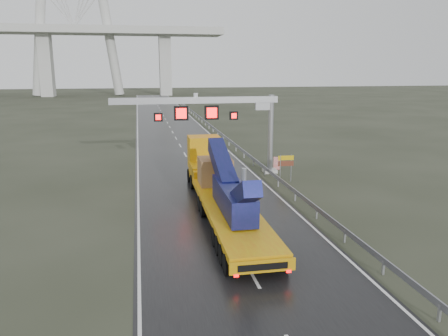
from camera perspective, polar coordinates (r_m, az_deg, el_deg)
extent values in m
plane|color=#282D1F|center=(22.92, 2.48, -11.73)|extent=(400.00, 400.00, 0.00)
cube|color=black|center=(61.19, -6.29, 3.88)|extent=(11.00, 200.00, 0.02)
cube|color=beige|center=(41.12, 6.00, -0.36)|extent=(1.20, 1.20, 0.30)
cylinder|color=#9B9DA3|center=(40.47, 6.11, 4.40)|extent=(0.48, 0.48, 7.20)
cube|color=#9B9DA3|center=(38.65, -3.72, 8.82)|extent=(14.80, 0.55, 0.55)
cube|color=#9B9DA3|center=(39.93, 5.10, 8.21)|extent=(1.40, 0.35, 0.90)
cube|color=#9B9DA3|center=(38.62, -3.73, 9.48)|extent=(0.35, 0.35, 0.35)
cube|color=black|center=(38.55, -5.61, 7.13)|extent=(1.25, 0.25, 1.25)
cube|color=#FF0C0C|center=(38.41, -5.59, 7.11)|extent=(0.90, 0.02, 0.90)
cube|color=black|center=(38.90, -1.62, 7.24)|extent=(1.25, 0.25, 1.25)
cube|color=#FF0C0C|center=(38.76, -1.59, 7.22)|extent=(0.90, 0.02, 0.90)
cube|color=black|center=(38.45, -8.59, 6.58)|extent=(0.75, 0.25, 0.75)
cube|color=#FF0C0C|center=(38.31, -8.58, 6.56)|extent=(0.54, 0.02, 0.54)
cube|color=black|center=(39.31, 1.28, 6.86)|extent=(0.75, 0.25, 0.75)
cube|color=#FF0C0C|center=(39.17, 1.32, 6.84)|extent=(0.54, 0.02, 0.54)
cube|color=beige|center=(163.03, -22.20, 12.34)|extent=(4.00, 6.00, 21.00)
cube|color=beige|center=(160.55, -7.69, 13.16)|extent=(4.00, 6.00, 21.00)
cube|color=#C4A40A|center=(26.82, 0.76, -5.43)|extent=(3.11, 14.81, 0.37)
cube|color=#C4A40A|center=(20.07, 5.06, -12.68)|extent=(3.06, 0.16, 0.58)
cube|color=black|center=(20.01, 5.11, -12.77)|extent=(2.32, 0.04, 0.32)
cube|color=#FF0505|center=(19.88, 1.62, -13.91)|extent=(0.23, 0.04, 0.13)
cube|color=#FF0505|center=(20.48, 8.46, -13.22)|extent=(0.23, 0.04, 0.13)
cube|color=#C4A40A|center=(34.11, -1.79, -0.68)|extent=(2.76, 1.29, 0.53)
cube|color=#C4A40A|center=(35.79, -2.19, -0.47)|extent=(2.78, 3.20, 1.27)
cube|color=#C4A40A|center=(37.37, -2.63, 2.09)|extent=(2.66, 2.14, 2.75)
cube|color=black|center=(38.36, -2.86, 2.85)|extent=(2.43, 0.08, 1.27)
cube|color=#0E1744|center=(25.53, 1.23, -4.03)|extent=(1.54, 6.35, 1.48)
cube|color=#0E1744|center=(28.72, -0.25, 0.51)|extent=(1.11, 5.83, 2.70)
cube|color=#0E1744|center=(22.78, 2.59, -3.64)|extent=(0.99, 4.19, 2.55)
cylinder|color=#9B9DA3|center=(25.40, 2.64, -1.90)|extent=(0.32, 0.32, 1.69)
cube|color=olive|center=(31.71, -1.16, -0.40)|extent=(2.35, 2.35, 1.90)
cylinder|color=black|center=(22.68, 3.13, -10.54)|extent=(3.07, 1.09, 1.06)
cylinder|color=black|center=(29.46, -0.24, -4.91)|extent=(3.07, 1.09, 1.06)
cylinder|color=black|center=(37.58, -2.56, -0.90)|extent=(2.86, 1.19, 1.16)
cylinder|color=#9B9DA3|center=(37.50, 7.35, -0.10)|extent=(0.08, 0.08, 2.34)
cylinder|color=#9B9DA3|center=(37.82, 8.75, -0.03)|extent=(0.08, 0.08, 2.34)
cube|color=gold|center=(37.46, 8.10, 1.32)|extent=(1.37, 0.10, 0.39)
cube|color=#5F2B1B|center=(37.56, 8.08, 0.59)|extent=(1.37, 0.10, 0.44)
cube|color=red|center=(42.40, 6.95, 0.62)|extent=(0.77, 0.57, 1.17)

